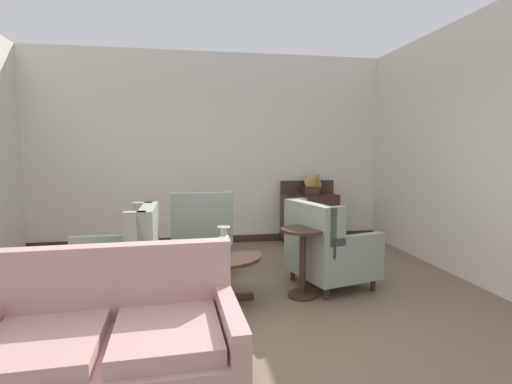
{
  "coord_description": "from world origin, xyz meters",
  "views": [
    {
      "loc": [
        -0.38,
        -3.4,
        1.57
      ],
      "look_at": [
        0.34,
        0.75,
        1.12
      ],
      "focal_mm": 27.53,
      "sensor_mm": 36.0,
      "label": 1
    }
  ],
  "objects_px": {
    "settee": "(110,344)",
    "side_table": "(303,256)",
    "coffee_table": "(219,263)",
    "porcelain_vase": "(224,242)",
    "gramophone": "(314,182)",
    "armchair_near_window": "(202,238)",
    "armchair_back_corner": "(118,266)",
    "sideboard": "(310,215)",
    "armchair_beside_settee": "(327,250)"
  },
  "relations": [
    {
      "from": "armchair_back_corner",
      "to": "side_table",
      "type": "xyz_separation_m",
      "value": [
        1.89,
        -0.02,
        0.01
      ]
    },
    {
      "from": "coffee_table",
      "to": "gramophone",
      "type": "distance_m",
      "value": 2.97
    },
    {
      "from": "porcelain_vase",
      "to": "gramophone",
      "type": "xyz_separation_m",
      "value": [
        1.71,
        2.34,
        0.4
      ]
    },
    {
      "from": "armchair_back_corner",
      "to": "armchair_beside_settee",
      "type": "bearing_deg",
      "value": 96.42
    },
    {
      "from": "armchair_near_window",
      "to": "armchair_back_corner",
      "type": "xyz_separation_m",
      "value": [
        -0.86,
        -1.05,
        -0.01
      ]
    },
    {
      "from": "armchair_near_window",
      "to": "gramophone",
      "type": "relative_size",
      "value": 2.22
    },
    {
      "from": "armchair_near_window",
      "to": "armchair_back_corner",
      "type": "distance_m",
      "value": 1.36
    },
    {
      "from": "armchair_near_window",
      "to": "side_table",
      "type": "height_order",
      "value": "armchair_near_window"
    },
    {
      "from": "sideboard",
      "to": "armchair_back_corner",
      "type": "bearing_deg",
      "value": -138.99
    },
    {
      "from": "settee",
      "to": "side_table",
      "type": "bearing_deg",
      "value": 39.65
    },
    {
      "from": "armchair_beside_settee",
      "to": "armchair_back_corner",
      "type": "xyz_separation_m",
      "value": [
        -2.25,
        -0.26,
        0.0
      ]
    },
    {
      "from": "coffee_table",
      "to": "porcelain_vase",
      "type": "xyz_separation_m",
      "value": [
        0.05,
        -0.03,
        0.23
      ]
    },
    {
      "from": "armchair_near_window",
      "to": "armchair_beside_settee",
      "type": "bearing_deg",
      "value": 150.85
    },
    {
      "from": "settee",
      "to": "armchair_beside_settee",
      "type": "xyz_separation_m",
      "value": [
        2.05,
        1.79,
        0.04
      ]
    },
    {
      "from": "porcelain_vase",
      "to": "armchair_back_corner",
      "type": "height_order",
      "value": "armchair_back_corner"
    },
    {
      "from": "porcelain_vase",
      "to": "gramophone",
      "type": "relative_size",
      "value": 0.62
    },
    {
      "from": "armchair_back_corner",
      "to": "sideboard",
      "type": "relative_size",
      "value": 0.97
    },
    {
      "from": "gramophone",
      "to": "armchair_near_window",
      "type": "bearing_deg",
      "value": -147.35
    },
    {
      "from": "side_table",
      "to": "sideboard",
      "type": "bearing_deg",
      "value": 70.83
    },
    {
      "from": "armchair_beside_settee",
      "to": "side_table",
      "type": "distance_m",
      "value": 0.46
    },
    {
      "from": "armchair_beside_settee",
      "to": "armchair_near_window",
      "type": "bearing_deg",
      "value": 45.15
    },
    {
      "from": "porcelain_vase",
      "to": "side_table",
      "type": "height_order",
      "value": "porcelain_vase"
    },
    {
      "from": "armchair_near_window",
      "to": "sideboard",
      "type": "xyz_separation_m",
      "value": [
        1.85,
        1.3,
        0.03
      ]
    },
    {
      "from": "side_table",
      "to": "sideboard",
      "type": "height_order",
      "value": "sideboard"
    },
    {
      "from": "porcelain_vase",
      "to": "armchair_back_corner",
      "type": "distance_m",
      "value": 1.07
    },
    {
      "from": "coffee_table",
      "to": "side_table",
      "type": "bearing_deg",
      "value": 1.26
    },
    {
      "from": "porcelain_vase",
      "to": "sideboard",
      "type": "relative_size",
      "value": 0.28
    },
    {
      "from": "armchair_back_corner",
      "to": "sideboard",
      "type": "distance_m",
      "value": 3.59
    },
    {
      "from": "porcelain_vase",
      "to": "gramophone",
      "type": "bearing_deg",
      "value": 53.77
    },
    {
      "from": "sideboard",
      "to": "gramophone",
      "type": "height_order",
      "value": "gramophone"
    },
    {
      "from": "armchair_back_corner",
      "to": "gramophone",
      "type": "xyz_separation_m",
      "value": [
        2.76,
        2.27,
        0.62
      ]
    },
    {
      "from": "sideboard",
      "to": "gramophone",
      "type": "distance_m",
      "value": 0.58
    },
    {
      "from": "gramophone",
      "to": "settee",
      "type": "bearing_deg",
      "value": -123.85
    },
    {
      "from": "armchair_near_window",
      "to": "armchair_back_corner",
      "type": "height_order",
      "value": "armchair_near_window"
    },
    {
      "from": "settee",
      "to": "armchair_back_corner",
      "type": "relative_size",
      "value": 1.59
    },
    {
      "from": "coffee_table",
      "to": "armchair_beside_settee",
      "type": "height_order",
      "value": "armchair_beside_settee"
    },
    {
      "from": "coffee_table",
      "to": "settee",
      "type": "relative_size",
      "value": 0.53
    },
    {
      "from": "porcelain_vase",
      "to": "armchair_near_window",
      "type": "relative_size",
      "value": 0.28
    },
    {
      "from": "porcelain_vase",
      "to": "armchair_beside_settee",
      "type": "height_order",
      "value": "armchair_beside_settee"
    },
    {
      "from": "armchair_beside_settee",
      "to": "sideboard",
      "type": "relative_size",
      "value": 0.98
    },
    {
      "from": "coffee_table",
      "to": "sideboard",
      "type": "bearing_deg",
      "value": 54.36
    },
    {
      "from": "coffee_table",
      "to": "settee",
      "type": "distance_m",
      "value": 1.69
    },
    {
      "from": "gramophone",
      "to": "porcelain_vase",
      "type": "bearing_deg",
      "value": -126.23
    },
    {
      "from": "coffee_table",
      "to": "settee",
      "type": "bearing_deg",
      "value": -117.83
    },
    {
      "from": "coffee_table",
      "to": "armchair_near_window",
      "type": "xyz_separation_m",
      "value": [
        -0.14,
        1.09,
        0.03
      ]
    },
    {
      "from": "settee",
      "to": "gramophone",
      "type": "height_order",
      "value": "gramophone"
    },
    {
      "from": "coffee_table",
      "to": "side_table",
      "type": "relative_size",
      "value": 1.16
    },
    {
      "from": "coffee_table",
      "to": "armchair_near_window",
      "type": "distance_m",
      "value": 1.1
    },
    {
      "from": "armchair_beside_settee",
      "to": "armchair_near_window",
      "type": "height_order",
      "value": "armchair_near_window"
    },
    {
      "from": "armchair_back_corner",
      "to": "coffee_table",
      "type": "bearing_deg",
      "value": 87.76
    }
  ]
}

